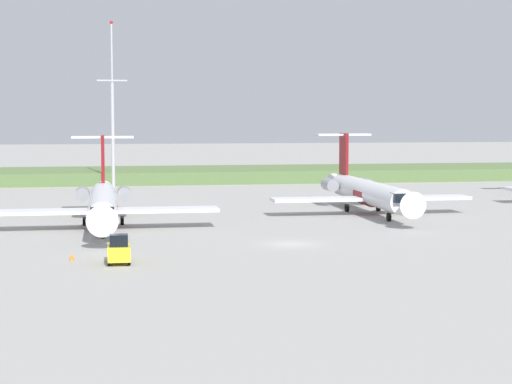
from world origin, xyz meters
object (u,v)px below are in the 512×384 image
(antenna_mast, at_px, (113,121))
(safety_cone_front_marker, at_px, (72,257))
(regional_jet_third, at_px, (367,191))
(baggage_tug, at_px, (119,251))
(regional_jet_second, at_px, (103,202))

(antenna_mast, xyz_separation_m, safety_cone_front_marker, (-3.66, -63.18, -10.07))
(regional_jet_third, height_order, baggage_tug, regional_jet_third)
(antenna_mast, height_order, baggage_tug, antenna_mast)
(regional_jet_second, xyz_separation_m, regional_jet_third, (29.89, 8.25, 0.00))
(baggage_tug, bearing_deg, regional_jet_third, 46.98)
(regional_jet_third, relative_size, antenna_mast, 1.24)
(regional_jet_second, height_order, baggage_tug, regional_jet_second)
(regional_jet_second, bearing_deg, safety_cone_front_marker, -96.52)
(regional_jet_second, bearing_deg, baggage_tug, -86.81)
(regional_jet_second, xyz_separation_m, antenna_mast, (1.33, 42.82, 7.81))
(safety_cone_front_marker, bearing_deg, regional_jet_second, 83.48)
(baggage_tug, bearing_deg, regional_jet_second, 93.19)
(baggage_tug, relative_size, safety_cone_front_marker, 5.82)
(antenna_mast, relative_size, baggage_tug, 7.81)
(regional_jet_second, xyz_separation_m, safety_cone_front_marker, (-2.33, -20.36, -2.26))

